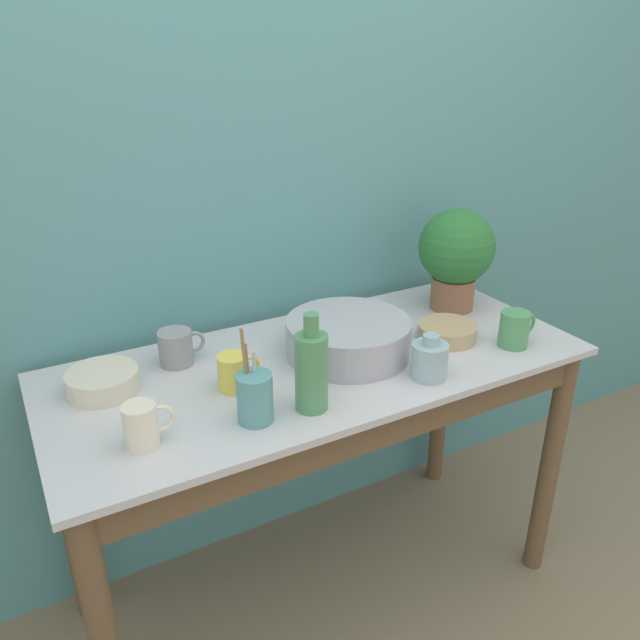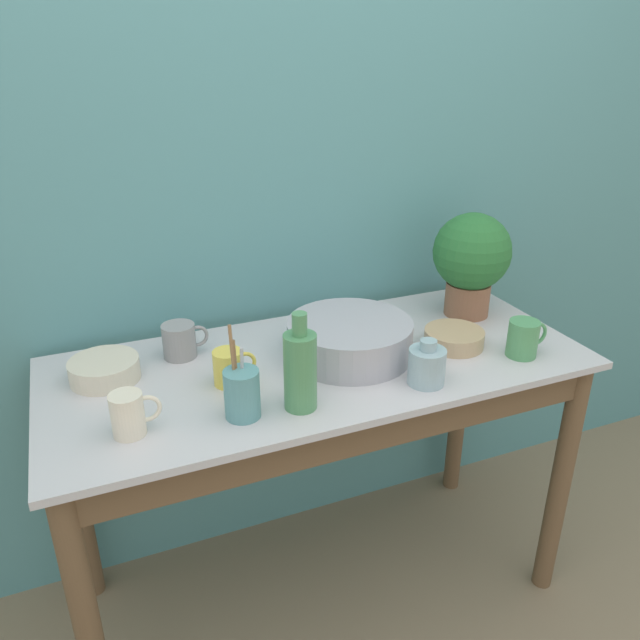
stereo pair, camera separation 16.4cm
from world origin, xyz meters
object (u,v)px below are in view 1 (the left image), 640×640
Objects in this scene: bottle_tall at (311,370)px; potted_plant at (456,253)px; bottle_short at (429,360)px; bowl_small_tan at (447,332)px; mug_grey at (177,348)px; mug_cream at (142,425)px; bowl_wash_large at (348,337)px; utensil_cup at (255,397)px; bowl_small_cream at (103,381)px; mug_green at (515,329)px; mug_yellow at (234,372)px.

potted_plant is at bearing 24.56° from bottle_tall.
bowl_small_tan is at bearing 39.45° from bottle_short.
bottle_short is at bearing -35.34° from mug_grey.
bottle_short is 1.08× the size of mug_cream.
bottle_tall is at bearing -138.26° from bowl_wash_large.
bowl_small_cream is at bearing 132.81° from utensil_cup.
potted_plant is 1.10m from mug_cream.
bottle_short is 0.99× the size of mug_green.
mug_green is 0.96× the size of mug_grey.
bottle_tall is 0.43m from mug_grey.
mug_grey is (-0.89, 0.06, -0.14)m from potted_plant.
bottle_short is 0.82m from bowl_small_cream.
mug_grey is at bearing 61.88° from mug_cream.
bowl_wash_large is at bearing 118.54° from bottle_short.
bowl_wash_large is (-0.46, -0.12, -0.13)m from potted_plant.
potted_plant is 2.92× the size of mug_yellow.
mug_grey is at bearing 119.70° from bottle_tall.
mug_green reaches higher than bowl_small_cream.
bowl_small_cream is at bearing 164.22° from mug_green.
bottle_tall is (-0.22, -0.19, 0.05)m from bowl_wash_large.
bowl_small_cream is at bearing 96.22° from mug_cream.
mug_green is 1.11m from bowl_small_cream.
mug_yellow is 0.50× the size of utensil_cup.
mug_green is at bearing -0.22° from utensil_cup.
mug_green is at bearing -22.32° from mug_grey.
mug_yellow is 0.16m from utensil_cup.
potted_plant is 0.49m from bowl_wash_large.
mug_green is (0.66, 0.01, -0.05)m from bottle_tall.
mug_green is at bearing -15.78° from bowl_small_cream.
bowl_small_tan is (0.18, 0.15, -0.03)m from bottle_short.
bowl_wash_large is at bearing 14.24° from mug_cream.
mug_green is 1.10× the size of mug_yellow.
utensil_cup is at bearing -47.19° from bowl_small_cream.
potted_plant reaches higher than mug_green.
bottle_short is at bearing -2.84° from bottle_tall.
bottle_tall is at bearing -6.15° from mug_cream.
bowl_small_tan is at bearing 5.96° from mug_cream.
bowl_wash_large is at bearing 3.82° from mug_yellow.
bottle_short is 0.32m from mug_green.
bowl_small_tan is (-0.14, 0.12, -0.03)m from mug_green.
potted_plant is 1.93× the size of bowl_small_tan.
mug_grey reaches higher than bowl_small_tan.
potted_plant reaches higher than bowl_small_cream.
bottle_tall is 2.18× the size of mug_yellow.
mug_yellow is at bearing 157.67° from bottle_short.
mug_yellow is 0.63× the size of bowl_small_cream.
mug_grey is at bearing 101.71° from utensil_cup.
mug_green reaches higher than mug_grey.
bowl_wash_large is 0.24m from bottle_short.
bowl_small_tan is 0.66m from utensil_cup.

